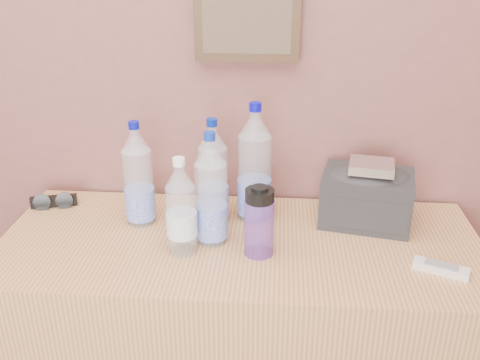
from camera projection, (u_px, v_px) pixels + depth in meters
name	position (u px, v px, depth m)	size (l,w,h in m)	color
picture_frame	(247.00, 17.00, 1.50)	(0.30, 0.03, 0.25)	#382311
dresser	(240.00, 357.00, 1.65)	(1.34, 0.56, 0.84)	#A57B46
pet_large_a	(138.00, 179.00, 1.53)	(0.08, 0.08, 0.31)	silver
pet_large_b	(255.00, 169.00, 1.55)	(0.10, 0.10, 0.35)	silver
pet_large_c	(213.00, 177.00, 1.54)	(0.08, 0.08, 0.31)	silver
pet_large_d	(211.00, 195.00, 1.43)	(0.09, 0.09, 0.32)	white
pet_small	(181.00, 212.00, 1.38)	(0.08, 0.08, 0.27)	silver
nalgene_bottle	(259.00, 221.00, 1.38)	(0.08, 0.08, 0.19)	#6A3EA9
sunglasses	(54.00, 201.00, 1.66)	(0.14, 0.05, 0.04)	black
ac_remote	(441.00, 268.00, 1.34)	(0.13, 0.04, 0.02)	white
toiletry_bag	(367.00, 195.00, 1.55)	(0.25, 0.18, 0.17)	black
foil_packet	(372.00, 166.00, 1.49)	(0.12, 0.10, 0.03)	silver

